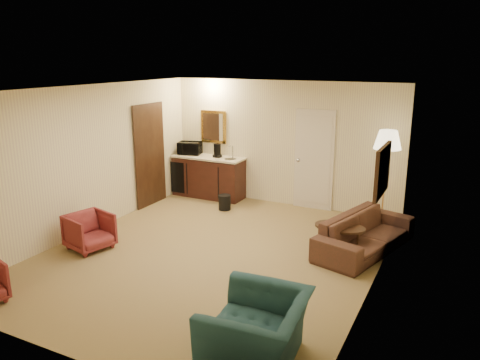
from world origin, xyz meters
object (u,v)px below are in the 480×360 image
object	(u,v)px
teal_armchair	(257,321)
waste_bin	(225,202)
rose_chair_near	(89,230)
coffee_maker	(217,151)
sofa	(366,228)
microwave	(190,147)
wetbar_cabinet	(209,177)
coffee_table	(339,239)
floor_lamp	(385,180)

from	to	relation	value
teal_armchair	waste_bin	bearing A→B (deg)	-152.86
rose_chair_near	coffee_maker	size ratio (longest dim) A/B	2.22
sofa	microwave	bearing A→B (deg)	86.00
wetbar_cabinet	coffee_maker	world-z (taller)	coffee_maker
teal_armchair	microwave	size ratio (longest dim) A/B	2.18
microwave	coffee_table	bearing A→B (deg)	-38.99
rose_chair_near	microwave	size ratio (longest dim) A/B	1.31
coffee_table	teal_armchair	bearing A→B (deg)	-90.51
waste_bin	coffee_maker	xyz separation A→B (m)	(-0.55, 0.70, 0.91)
teal_armchair	coffee_maker	bearing A→B (deg)	-151.93
floor_lamp	waste_bin	world-z (taller)	floor_lamp
waste_bin	coffee_maker	size ratio (longest dim) A/B	1.05
waste_bin	microwave	world-z (taller)	microwave
wetbar_cabinet	teal_armchair	bearing A→B (deg)	-55.18
floor_lamp	microwave	world-z (taller)	floor_lamp
waste_bin	coffee_maker	world-z (taller)	coffee_maker
wetbar_cabinet	rose_chair_near	size ratio (longest dim) A/B	2.48
rose_chair_near	floor_lamp	xyz separation A→B (m)	(4.10, 3.12, 0.58)
rose_chair_near	waste_bin	distance (m)	2.95
sofa	microwave	xyz separation A→B (m)	(-4.30, 1.55, 0.69)
wetbar_cabinet	microwave	xyz separation A→B (m)	(-0.50, 0.03, 0.63)
rose_chair_near	microwave	xyz separation A→B (m)	(-0.25, 3.47, 0.76)
teal_armchair	waste_bin	distance (m)	5.02
teal_armchair	floor_lamp	xyz separation A→B (m)	(0.43, 4.60, 0.43)
sofa	wetbar_cabinet	bearing A→B (deg)	84.05
wetbar_cabinet	coffee_table	world-z (taller)	wetbar_cabinet
floor_lamp	microwave	distance (m)	4.37
microwave	coffee_maker	size ratio (longest dim) A/B	1.69
floor_lamp	sofa	bearing A→B (deg)	-92.39
wetbar_cabinet	waste_bin	xyz separation A→B (m)	(0.77, -0.67, -0.30)
coffee_table	waste_bin	distance (m)	2.91
microwave	teal_armchair	bearing A→B (deg)	-65.87
floor_lamp	coffee_maker	xyz separation A→B (m)	(-3.63, 0.34, 0.16)
rose_chair_near	floor_lamp	bearing A→B (deg)	-38.30
teal_armchair	coffee_table	size ratio (longest dim) A/B	1.37
floor_lamp	coffee_maker	distance (m)	3.65
coffee_maker	coffee_table	bearing A→B (deg)	-28.48
sofa	coffee_table	size ratio (longest dim) A/B	2.54
microwave	floor_lamp	bearing A→B (deg)	-18.88
wetbar_cabinet	coffee_table	xyz separation A→B (m)	(3.45, -1.79, -0.23)
coffee_table	microwave	distance (m)	4.43
wetbar_cabinet	floor_lamp	size ratio (longest dim) A/B	0.90
coffee_table	waste_bin	xyz separation A→B (m)	(-2.68, 1.11, -0.07)
sofa	teal_armchair	size ratio (longest dim) A/B	1.86
sofa	microwave	size ratio (longest dim) A/B	4.05
wetbar_cabinet	waste_bin	bearing A→B (deg)	-41.37
rose_chair_near	coffee_table	xyz separation A→B (m)	(3.70, 1.65, -0.10)
wetbar_cabinet	microwave	distance (m)	0.81
sofa	teal_armchair	distance (m)	3.43
coffee_table	sofa	bearing A→B (deg)	37.80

